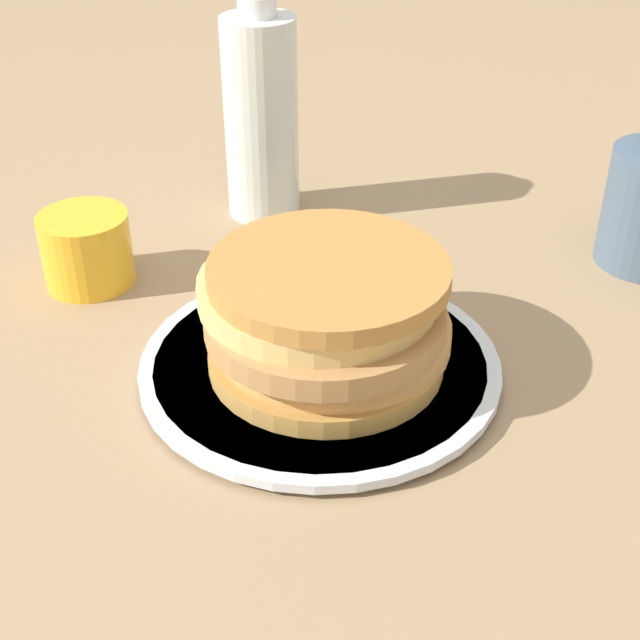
% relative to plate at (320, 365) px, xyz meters
% --- Properties ---
extents(ground_plane, '(4.00, 4.00, 0.00)m').
position_rel_plate_xyz_m(ground_plane, '(-0.02, -0.03, -0.01)').
color(ground_plane, '#9E7F5B').
extents(plate, '(0.27, 0.27, 0.01)m').
position_rel_plate_xyz_m(plate, '(0.00, 0.00, 0.00)').
color(plate, silver).
rests_on(plate, ground_plane).
extents(pancake_stack, '(0.18, 0.18, 0.08)m').
position_rel_plate_xyz_m(pancake_stack, '(-0.00, 0.00, 0.04)').
color(pancake_stack, '#C49144').
rests_on(pancake_stack, plate).
extents(juice_glass, '(0.08, 0.08, 0.06)m').
position_rel_plate_xyz_m(juice_glass, '(-0.04, -0.24, 0.02)').
color(juice_glass, yellow).
rests_on(juice_glass, ground_plane).
extents(water_bottle_near, '(0.07, 0.07, 0.21)m').
position_rel_plate_xyz_m(water_bottle_near, '(-0.23, -0.16, 0.09)').
color(water_bottle_near, silver).
rests_on(water_bottle_near, ground_plane).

